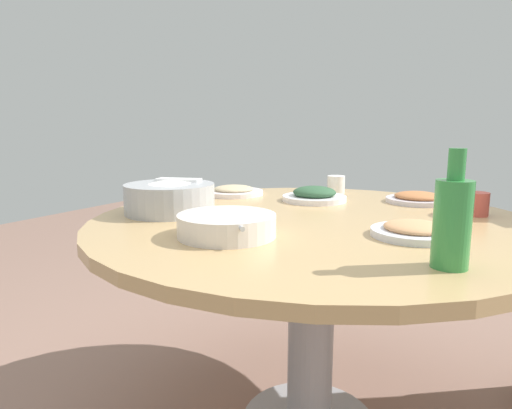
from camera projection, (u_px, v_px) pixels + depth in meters
round_dining_table at (312, 258)px, 1.37m from camera, size 1.36×1.36×0.72m
rice_bowl at (170, 198)px, 1.42m from camera, size 0.29×0.29×0.10m
soup_bowl at (227, 226)px, 1.12m from camera, size 0.25×0.25×0.06m
dish_shrimp at (415, 230)px, 1.12m from camera, size 0.22×0.22×0.04m
dish_noodles at (234, 191)px, 1.81m from camera, size 0.24×0.24×0.04m
dish_greens at (314, 195)px, 1.66m from camera, size 0.24×0.24×0.06m
dish_tofu_braise at (418, 198)px, 1.62m from camera, size 0.23×0.23×0.04m
green_bottle at (452, 221)px, 0.86m from camera, size 0.07×0.07×0.24m
tea_cup_near at (476, 204)px, 1.38m from camera, size 0.07×0.07×0.07m
tea_cup_far at (336, 184)px, 1.85m from camera, size 0.07×0.07×0.07m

